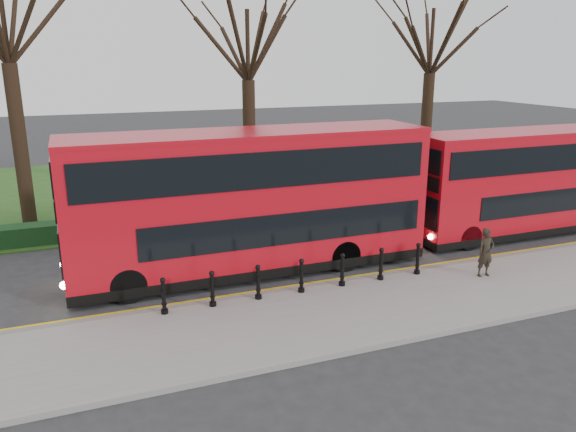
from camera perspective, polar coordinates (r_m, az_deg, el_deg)
name	(u,v)px	position (r m, az deg, el deg)	size (l,w,h in m)	color
ground	(285,280)	(18.22, -0.34, -6.56)	(120.00, 120.00, 0.00)	#28282B
pavement	(323,317)	(15.67, 3.63, -10.21)	(60.00, 4.00, 0.15)	gray
kerb	(296,290)	(17.33, 0.84, -7.51)	(60.00, 0.25, 0.16)	slate
grass_verge	(190,184)	(32.07, -9.93, 3.18)	(60.00, 18.00, 0.06)	#274918
hedge	(228,215)	(24.22, -6.07, 0.09)	(60.00, 0.90, 0.80)	black
yellow_line_outer	(293,288)	(17.62, 0.48, -7.35)	(60.00, 0.10, 0.01)	yellow
yellow_line_inner	(290,286)	(17.79, 0.24, -7.12)	(60.00, 0.10, 0.01)	yellow
tree_left	(2,5)	(25.89, -27.09, 18.52)	(7.82, 7.82, 12.21)	black
tree_mid	(248,37)	(26.96, -4.13, 17.65)	(6.87, 6.87, 10.74)	black
tree_right	(432,34)	(31.42, 14.44, 17.47)	(7.12, 7.12, 11.12)	black
bollard_row	(301,276)	(16.82, 1.37, -6.14)	(8.30, 0.15, 1.00)	black
bus_lead	(251,203)	(18.39, -3.79, 1.38)	(11.78, 2.70, 4.69)	#B60C19
bus_rear	(531,182)	(24.70, 23.45, 3.22)	(10.47, 2.41, 4.16)	#B60C19
pedestrian	(486,253)	(18.99, 19.45, -3.52)	(0.58, 0.38, 1.58)	black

